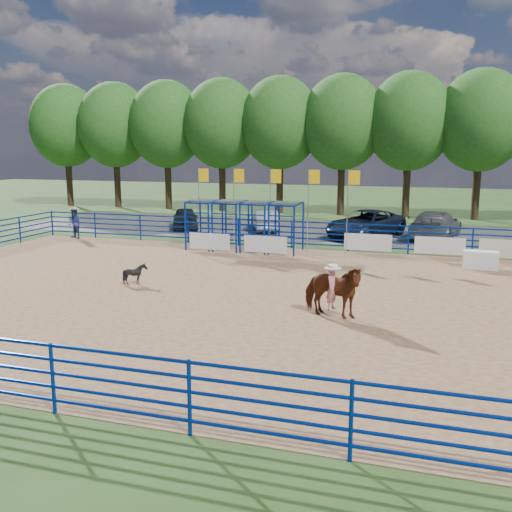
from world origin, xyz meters
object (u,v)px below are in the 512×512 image
(calf, at_px, (135,274))
(car_a, at_px, (185,218))
(car_c, at_px, (366,224))
(car_b, at_px, (265,220))
(announcer_table, at_px, (480,260))
(spectator_cowboy, at_px, (75,223))
(car_d, at_px, (435,225))
(horse_and_rider, at_px, (332,289))

(calf, distance_m, car_a, 15.59)
(car_a, distance_m, car_c, 11.82)
(car_b, bearing_deg, calf, 65.80)
(announcer_table, xyz_separation_m, car_a, (-17.75, 7.64, 0.28))
(calf, height_order, car_b, car_b)
(announcer_table, xyz_separation_m, spectator_cowboy, (-22.21, 1.88, 0.52))
(car_c, bearing_deg, spectator_cowboy, -137.10)
(car_d, bearing_deg, announcer_table, 114.63)
(horse_and_rider, bearing_deg, car_a, 126.99)
(car_a, bearing_deg, car_b, -17.41)
(calf, relative_size, car_d, 0.15)
(car_a, xyz_separation_m, car_d, (15.78, 0.62, 0.14))
(car_a, bearing_deg, spectator_cowboy, -152.63)
(horse_and_rider, xyz_separation_m, car_d, (3.03, 17.54, -0.12))
(car_a, xyz_separation_m, car_c, (11.82, -0.18, 0.13))
(horse_and_rider, xyz_separation_m, spectator_cowboy, (-17.20, 11.15, -0.01))
(horse_and_rider, relative_size, car_d, 0.43)
(spectator_cowboy, height_order, car_c, spectator_cowboy)
(announcer_table, distance_m, horse_and_rider, 10.55)
(announcer_table, relative_size, car_a, 0.37)
(announcer_table, relative_size, car_b, 0.36)
(announcer_table, bearing_deg, horse_and_rider, -118.36)
(horse_and_rider, height_order, car_c, horse_and_rider)
(car_a, bearing_deg, horse_and_rider, -77.96)
(announcer_table, bearing_deg, car_d, 103.43)
(car_d, bearing_deg, calf, 65.45)
(car_a, xyz_separation_m, car_b, (5.32, 0.70, -0.01))
(spectator_cowboy, distance_m, car_d, 21.22)
(horse_and_rider, bearing_deg, car_d, 80.18)
(calf, xyz_separation_m, car_c, (7.20, 14.71, 0.38))
(spectator_cowboy, bearing_deg, car_c, 18.96)
(horse_and_rider, xyz_separation_m, car_b, (-7.42, 17.62, -0.27))
(spectator_cowboy, relative_size, car_a, 0.46)
(horse_and_rider, distance_m, car_a, 21.19)
(car_b, bearing_deg, car_c, 150.65)
(calf, bearing_deg, car_a, 29.58)
(car_a, relative_size, car_d, 0.71)
(car_c, bearing_deg, car_a, -156.91)
(calf, height_order, car_a, car_a)
(announcer_table, relative_size, spectator_cowboy, 0.81)
(car_a, bearing_deg, car_c, -25.81)
(calf, bearing_deg, car_d, -23.41)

